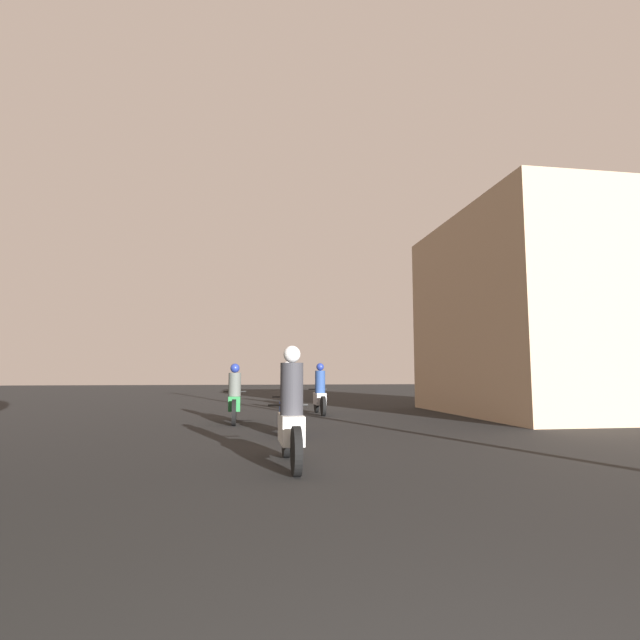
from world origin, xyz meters
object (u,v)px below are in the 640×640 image
object	(u,v)px
motorcycle_white	(291,418)
motorcycle_green	(234,399)
motorcycle_blue	(288,405)
motorcycle_black	(288,388)
motorcycle_silver	(320,394)
motorcycle_yellow	(291,389)
building_right_near	(542,315)

from	to	relation	value
motorcycle_white	motorcycle_green	xyz separation A→B (m)	(-0.86, 6.28, -0.04)
motorcycle_white	motorcycle_blue	bearing A→B (deg)	86.26
motorcycle_white	motorcycle_black	world-z (taller)	motorcycle_white
motorcycle_blue	motorcycle_silver	bearing A→B (deg)	80.93
motorcycle_silver	motorcycle_yellow	xyz separation A→B (m)	(-0.39, 5.18, -0.01)
motorcycle_green	motorcycle_blue	bearing A→B (deg)	-61.95
motorcycle_silver	building_right_near	size ratio (longest dim) A/B	0.25
motorcycle_yellow	motorcycle_silver	bearing A→B (deg)	-90.99
motorcycle_blue	building_right_near	world-z (taller)	building_right_near
building_right_near	motorcycle_white	bearing A→B (deg)	-139.25
motorcycle_green	motorcycle_silver	world-z (taller)	motorcycle_silver
motorcycle_blue	building_right_near	size ratio (longest dim) A/B	0.24
motorcycle_yellow	building_right_near	distance (m)	10.11
motorcycle_white	motorcycle_green	size ratio (longest dim) A/B	1.03
motorcycle_white	motorcycle_green	bearing A→B (deg)	98.59
motorcycle_silver	motorcycle_yellow	size ratio (longest dim) A/B	0.94
motorcycle_yellow	motorcycle_black	xyz separation A→B (m)	(0.19, 3.38, -0.02)
motorcycle_silver	motorcycle_black	distance (m)	8.56
motorcycle_green	motorcycle_yellow	size ratio (longest dim) A/B	0.95
motorcycle_green	motorcycle_silver	distance (m)	3.64
motorcycle_white	motorcycle_black	xyz separation A→B (m)	(1.59, 17.33, -0.05)
building_right_near	motorcycle_green	bearing A→B (deg)	-171.92
motorcycle_black	motorcycle_blue	bearing A→B (deg)	-99.19
motorcycle_silver	motorcycle_yellow	distance (m)	5.20
motorcycle_silver	motorcycle_black	size ratio (longest dim) A/B	1.05
motorcycle_white	building_right_near	size ratio (longest dim) A/B	0.26
motorcycle_green	motorcycle_black	bearing A→B (deg)	81.94
motorcycle_blue	motorcycle_silver	distance (m)	5.34
motorcycle_green	motorcycle_yellow	distance (m)	8.01
motorcycle_yellow	building_right_near	bearing A→B (deg)	-45.34
motorcycle_yellow	motorcycle_black	world-z (taller)	motorcycle_yellow
building_right_near	motorcycle_silver	bearing A→B (deg)	171.07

